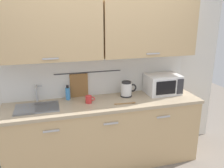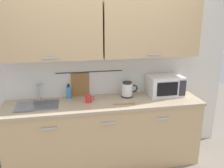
{
  "view_description": "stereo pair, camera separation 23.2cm",
  "coord_description": "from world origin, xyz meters",
  "views": [
    {
      "loc": [
        -0.67,
        -2.45,
        2.0
      ],
      "look_at": [
        0.11,
        0.33,
        1.12
      ],
      "focal_mm": 37.75,
      "sensor_mm": 36.0,
      "label": 1
    },
    {
      "loc": [
        -0.44,
        -2.5,
        2.0
      ],
      "look_at": [
        0.11,
        0.33,
        1.12
      ],
      "focal_mm": 37.75,
      "sensor_mm": 36.0,
      "label": 2
    }
  ],
  "objects": [
    {
      "name": "counter_unit",
      "position": [
        -0.01,
        0.3,
        0.46
      ],
      "size": [
        2.53,
        0.64,
        0.9
      ],
      "color": "tan",
      "rests_on": "ground"
    },
    {
      "name": "back_wall_assembly",
      "position": [
        -0.0,
        0.53,
        1.52
      ],
      "size": [
        3.7,
        0.41,
        2.5
      ],
      "color": "silver",
      "rests_on": "ground"
    },
    {
      "name": "sink_faucet",
      "position": [
        -0.83,
        0.53,
        1.04
      ],
      "size": [
        0.09,
        0.17,
        0.22
      ],
      "color": "#B2B5BA",
      "rests_on": "counter_unit"
    },
    {
      "name": "microwave",
      "position": [
        0.87,
        0.41,
        1.04
      ],
      "size": [
        0.46,
        0.35,
        0.27
      ],
      "color": "white",
      "rests_on": "counter_unit"
    },
    {
      "name": "electric_kettle",
      "position": [
        0.34,
        0.42,
        1.0
      ],
      "size": [
        0.23,
        0.16,
        0.21
      ],
      "color": "black",
      "rests_on": "counter_unit"
    },
    {
      "name": "dish_soap_bottle",
      "position": [
        -0.44,
        0.51,
        0.99
      ],
      "size": [
        0.06,
        0.06,
        0.2
      ],
      "color": "#3F8CD8",
      "rests_on": "counter_unit"
    },
    {
      "name": "mug_near_sink",
      "position": [
        -0.2,
        0.31,
        0.95
      ],
      "size": [
        0.12,
        0.08,
        0.09
      ],
      "color": "red",
      "rests_on": "counter_unit"
    },
    {
      "name": "wooden_spoon",
      "position": [
        0.27,
        0.16,
        0.91
      ],
      "size": [
        0.28,
        0.05,
        0.01
      ],
      "color": "#9E7042",
      "rests_on": "counter_unit"
    }
  ]
}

